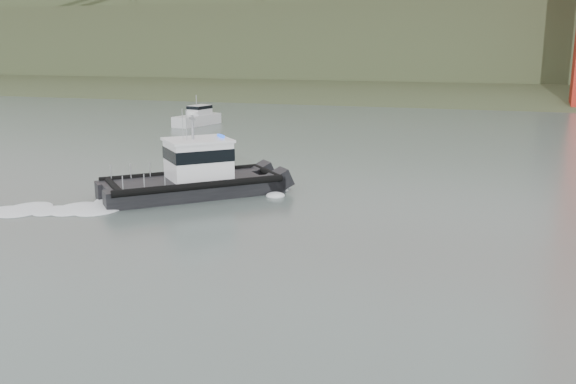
% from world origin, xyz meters
% --- Properties ---
extents(ground, '(400.00, 400.00, 0.00)m').
position_xyz_m(ground, '(0.00, 0.00, 0.00)').
color(ground, '#4A5854').
rests_on(ground, ground).
extents(headlands, '(500.00, 105.36, 27.12)m').
position_xyz_m(headlands, '(0.00, 125.50, 7.05)').
color(headlands, '#384427').
rests_on(headlands, ground).
extents(patrol_boat, '(10.10, 9.72, 4.99)m').
position_xyz_m(patrol_boat, '(-9.65, 16.01, 1.25)').
color(patrol_boat, black).
rests_on(patrol_boat, ground).
extents(motorboat, '(3.36, 6.27, 3.28)m').
position_xyz_m(motorboat, '(-23.33, 45.68, 0.82)').
color(motorboat, silver).
rests_on(motorboat, ground).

